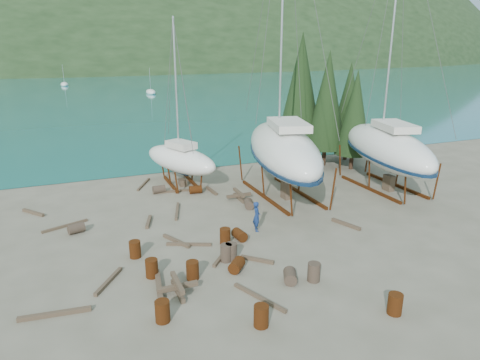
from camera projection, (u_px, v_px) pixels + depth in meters
name	position (u px, v px, depth m)	size (l,w,h in m)	color
ground	(250.00, 241.00, 23.55)	(600.00, 600.00, 0.00)	#5E5A4A
bay_water	(73.00, 62.00, 302.02)	(700.00, 700.00, 0.00)	#1A7784
far_hill	(72.00, 62.00, 306.44)	(800.00, 360.00, 110.00)	#1C3018
far_house_center	(31.00, 65.00, 183.43)	(6.60, 5.60, 5.60)	beige
far_house_right	(148.00, 63.00, 201.47)	(6.60, 5.60, 5.60)	beige
cypress_near_right	(327.00, 100.00, 36.95)	(3.60, 3.60, 10.00)	black
cypress_mid_right	(355.00, 113.00, 35.98)	(3.06, 3.06, 8.50)	black
cypress_back_left	(301.00, 89.00, 37.92)	(4.14, 4.14, 11.50)	black
cypress_far_right	(349.00, 104.00, 39.09)	(3.24, 3.24, 9.00)	black
moored_boat_mid	(151.00, 92.00, 97.77)	(2.00, 5.00, 6.05)	white
moored_boat_far	(64.00, 84.00, 117.79)	(2.00, 5.00, 6.05)	white
large_sailboat_near	(283.00, 149.00, 29.70)	(7.31, 14.15, 21.39)	white
large_sailboat_far	(387.00, 147.00, 31.41)	(6.58, 12.78, 19.40)	white
small_sailboat_shore	(180.00, 159.00, 32.66)	(5.26, 8.01, 12.29)	white
worker	(257.00, 216.00, 24.60)	(0.65, 0.42, 1.77)	navy
drum_0	(162.00, 311.00, 16.49)	(0.58, 0.58, 0.88)	#623010
drum_1	(290.00, 276.00, 19.32)	(0.58, 0.58, 0.88)	#2D2823
drum_3	(261.00, 316.00, 16.21)	(0.58, 0.58, 0.88)	#623010
drum_4	(196.00, 190.00, 31.08)	(0.58, 0.58, 0.88)	#623010
drum_5	(231.00, 252.00, 21.32)	(0.58, 0.58, 0.88)	#2D2823
drum_6	(240.00, 235.00, 23.57)	(0.58, 0.58, 0.88)	#623010
drum_7	(395.00, 304.00, 16.97)	(0.58, 0.58, 0.88)	#623010
drum_8	(135.00, 249.00, 21.56)	(0.58, 0.58, 0.88)	#623010
drum_9	(159.00, 189.00, 31.13)	(0.58, 0.58, 0.88)	#2D2823
drum_10	(152.00, 268.00, 19.72)	(0.58, 0.58, 0.88)	#623010
drum_11	(249.00, 204.00, 28.25)	(0.58, 0.58, 0.88)	#2D2823
drum_12	(237.00, 265.00, 20.29)	(0.58, 0.58, 0.88)	#623010
drum_13	(193.00, 270.00, 19.53)	(0.58, 0.58, 0.88)	#623010
drum_14	(225.00, 236.00, 23.07)	(0.58, 0.58, 0.88)	#623010
drum_15	(76.00, 228.00, 24.44)	(0.58, 0.58, 0.88)	#2D2823
drum_16	(226.00, 253.00, 21.19)	(0.58, 0.58, 0.88)	#2D2823
drum_17	(314.00, 272.00, 19.37)	(0.58, 0.58, 0.88)	#2D2823
timber_0	(144.00, 184.00, 32.99)	(0.14, 2.93, 0.14)	brown
timber_1	(346.00, 224.00, 25.49)	(0.19, 2.02, 0.19)	brown
timber_2	(33.00, 213.00, 27.29)	(0.19, 1.97, 0.19)	brown
timber_3	(259.00, 297.00, 18.06)	(0.15, 2.93, 0.15)	brown
timber_4	(176.00, 241.00, 23.31)	(0.17, 2.16, 0.17)	brown
timber_5	(224.00, 254.00, 21.86)	(0.16, 2.75, 0.16)	brown
timber_6	(212.00, 191.00, 31.47)	(0.19, 1.83, 0.19)	brown
timber_7	(257.00, 260.00, 21.26)	(0.17, 1.74, 0.17)	brown
timber_8	(149.00, 222.00, 25.84)	(0.19, 1.78, 0.19)	brown
timber_9	(171.00, 191.00, 31.35)	(0.15, 2.66, 0.15)	brown
timber_10	(177.00, 211.00, 27.57)	(0.16, 2.86, 0.16)	brown
timber_11	(189.00, 244.00, 22.94)	(0.15, 2.43, 0.15)	brown
timber_12	(109.00, 281.00, 19.31)	(0.17, 2.37, 0.17)	brown
timber_14	(55.00, 314.00, 16.92)	(0.18, 2.75, 0.18)	brown
timber_15	(65.00, 226.00, 25.30)	(0.15, 2.73, 0.15)	brown
timber_16	(159.00, 287.00, 18.81)	(0.23, 2.78, 0.23)	brown
timber_pile_fore	(178.00, 287.00, 18.44)	(1.80, 1.80, 0.60)	brown
timber_pile_aft	(239.00, 195.00, 29.84)	(1.80, 1.80, 0.60)	brown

